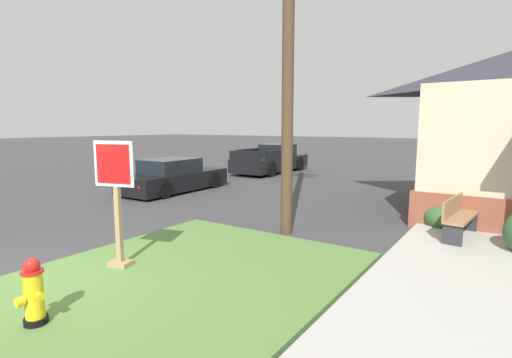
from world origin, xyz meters
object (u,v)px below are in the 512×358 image
(parked_sedan_black, at_px, (174,177))
(street_bench, at_px, (458,215))
(manhole_cover, at_px, (159,243))
(stop_sign, at_px, (117,206))
(pickup_truck_black, at_px, (272,161))
(fire_hydrant, at_px, (33,293))

(parked_sedan_black, bearing_deg, street_bench, -6.83)
(manhole_cover, distance_m, street_bench, 6.39)
(stop_sign, height_order, manhole_cover, stop_sign)
(parked_sedan_black, xyz_separation_m, pickup_truck_black, (-0.10, 7.24, 0.07))
(stop_sign, distance_m, street_bench, 6.86)
(stop_sign, bearing_deg, street_bench, 47.83)
(manhole_cover, xyz_separation_m, parked_sedan_black, (-4.58, 4.84, 0.53))
(fire_hydrant, relative_size, pickup_truck_black, 0.16)
(manhole_cover, bearing_deg, parked_sedan_black, 133.40)
(fire_hydrant, height_order, stop_sign, stop_sign)
(pickup_truck_black, bearing_deg, fire_hydrant, -68.26)
(fire_hydrant, bearing_deg, manhole_cover, 113.88)
(stop_sign, bearing_deg, manhole_cover, 113.60)
(fire_hydrant, xyz_separation_m, stop_sign, (-0.80, 1.79, 0.67))
(fire_hydrant, distance_m, street_bench, 7.84)
(pickup_truck_black, bearing_deg, manhole_cover, -68.83)
(manhole_cover, relative_size, pickup_truck_black, 0.13)
(pickup_truck_black, distance_m, street_bench, 12.98)
(pickup_truck_black, bearing_deg, stop_sign, -68.58)
(manhole_cover, height_order, parked_sedan_black, parked_sedan_black)
(street_bench, bearing_deg, stop_sign, -132.17)
(manhole_cover, relative_size, street_bench, 0.43)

